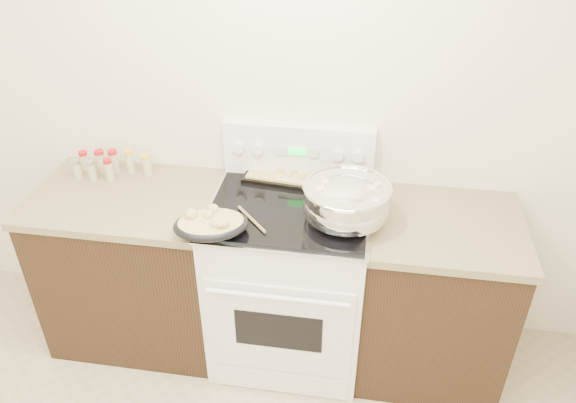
# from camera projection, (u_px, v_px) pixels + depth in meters

# --- Properties ---
(room_shell) EXTENTS (4.10, 3.60, 2.75)m
(room_shell) POSITION_uv_depth(u_px,v_px,m) (7.00, 266.00, 1.12)
(room_shell) COLOR #F0E7CF
(room_shell) RESTS_ON ground
(counter_left) EXTENTS (0.93, 0.67, 0.92)m
(counter_left) POSITION_uv_depth(u_px,v_px,m) (139.00, 265.00, 3.04)
(counter_left) COLOR black
(counter_left) RESTS_ON ground
(counter_right) EXTENTS (0.73, 0.67, 0.92)m
(counter_right) POSITION_uv_depth(u_px,v_px,m) (432.00, 296.00, 2.84)
(counter_right) COLOR black
(counter_right) RESTS_ON ground
(kitchen_range) EXTENTS (0.78, 0.73, 1.22)m
(kitchen_range) POSITION_uv_depth(u_px,v_px,m) (290.00, 278.00, 2.91)
(kitchen_range) COLOR white
(kitchen_range) RESTS_ON ground
(mixing_bowl) EXTENTS (0.42, 0.42, 0.23)m
(mixing_bowl) POSITION_uv_depth(u_px,v_px,m) (346.00, 203.00, 2.52)
(mixing_bowl) COLOR silver
(mixing_bowl) RESTS_ON kitchen_range
(roasting_pan) EXTENTS (0.39, 0.32, 0.12)m
(roasting_pan) POSITION_uv_depth(u_px,v_px,m) (211.00, 223.00, 2.46)
(roasting_pan) COLOR black
(roasting_pan) RESTS_ON kitchen_range
(baking_sheet) EXTENTS (0.41, 0.31, 0.06)m
(baking_sheet) POSITION_uv_depth(u_px,v_px,m) (286.00, 172.00, 2.89)
(baking_sheet) COLOR black
(baking_sheet) RESTS_ON kitchen_range
(wooden_spoon) EXTENTS (0.18, 0.20, 0.04)m
(wooden_spoon) POSITION_uv_depth(u_px,v_px,m) (239.00, 224.00, 2.52)
(wooden_spoon) COLOR #9E7348
(wooden_spoon) RESTS_ON kitchen_range
(blue_ladle) EXTENTS (0.11, 0.26, 0.09)m
(blue_ladle) POSITION_uv_depth(u_px,v_px,m) (339.00, 225.00, 2.48)
(blue_ladle) COLOR #7DB5BB
(blue_ladle) RESTS_ON kitchen_range
(spice_jars) EXTENTS (0.40, 0.14, 0.13)m
(spice_jars) POSITION_uv_depth(u_px,v_px,m) (108.00, 164.00, 2.92)
(spice_jars) COLOR #BFB28C
(spice_jars) RESTS_ON counter_left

